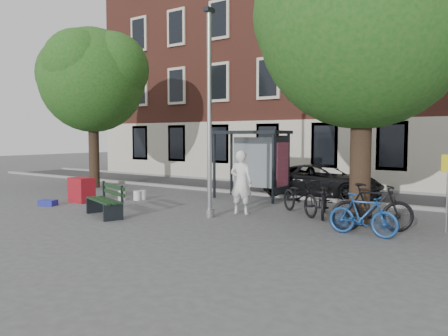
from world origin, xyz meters
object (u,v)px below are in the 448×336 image
object	(u,v)px
car_dark	(322,181)
painter	(241,182)
bike_d	(372,208)
notice_sign	(448,176)
bus_shelter	(261,149)
bike_b	(363,215)
bike_c	(324,197)
red_stand	(82,190)
lamppost	(209,124)
bench	(106,202)
bike_a	(300,197)

from	to	relation	value
car_dark	painter	bearing A→B (deg)	170.13
bike_d	notice_sign	xyz separation A→B (m)	(1.56, 0.96, 0.81)
bus_shelter	bike_b	size ratio (longest dim) A/B	1.67
painter	bike_c	distance (m)	2.56
bike_d	notice_sign	size ratio (longest dim) A/B	1.04
bike_d	red_stand	distance (m)	10.26
painter	bike_d	size ratio (longest dim) A/B	0.97
lamppost	notice_sign	size ratio (longest dim) A/B	3.12
notice_sign	bus_shelter	bearing A→B (deg)	137.29
notice_sign	bike_b	bearing A→B (deg)	-158.71
bike_d	bike_b	bearing A→B (deg)	146.76
bus_shelter	notice_sign	size ratio (longest dim) A/B	1.46
lamppost	bus_shelter	bearing A→B (deg)	98.43
bus_shelter	bench	world-z (taller)	bus_shelter
lamppost	bike_b	distance (m)	5.05
lamppost	bike_a	bearing A→B (deg)	44.84
painter	bike_a	bearing A→B (deg)	-154.44
bench	notice_sign	world-z (taller)	notice_sign
bike_d	car_dark	xyz separation A→B (m)	(-3.46, 5.25, 0.04)
bike_a	bike_b	xyz separation A→B (m)	(2.51, -1.86, -0.04)
bench	notice_sign	bearing A→B (deg)	42.08
painter	notice_sign	world-z (taller)	painter
car_dark	notice_sign	distance (m)	6.65
bike_c	bike_d	bearing A→B (deg)	-56.68
bike_c	car_dark	xyz separation A→B (m)	(-1.65, 3.92, 0.07)
lamppost	bench	size ratio (longest dim) A/B	3.20
painter	bike_a	distance (m)	1.87
bike_c	notice_sign	distance (m)	3.49
bus_shelter	bike_c	size ratio (longest dim) A/B	1.30
car_dark	lamppost	bearing A→B (deg)	166.86
bench	bike_c	size ratio (longest dim) A/B	0.87
painter	bench	xyz separation A→B (m)	(-3.13, -2.67, -0.55)
bench	bike_b	world-z (taller)	bike_b
bike_b	car_dark	world-z (taller)	car_dark
notice_sign	painter	bearing A→B (deg)	164.06
lamppost	red_stand	world-z (taller)	lamppost
bus_shelter	bike_b	world-z (taller)	bus_shelter
bench	notice_sign	distance (m)	9.46
red_stand	bus_shelter	bearing A→B (deg)	41.03
car_dark	red_stand	distance (m)	9.22
bike_a	red_stand	world-z (taller)	bike_a
bench	bike_a	xyz separation A→B (m)	(4.65, 3.66, 0.12)
bike_b	bike_d	xyz separation A→B (m)	(0.05, 0.62, 0.10)
painter	bus_shelter	bearing A→B (deg)	-78.16
bench	bike_c	xyz separation A→B (m)	(5.41, 3.76, 0.14)
bus_shelter	red_stand	world-z (taller)	bus_shelter
bike_c	bike_b	bearing A→B (deg)	-68.33
painter	bike_a	xyz separation A→B (m)	(1.52, 0.99, -0.44)
bike_c	notice_sign	bearing A→B (deg)	-26.64
bike_a	bus_shelter	bearing A→B (deg)	87.66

